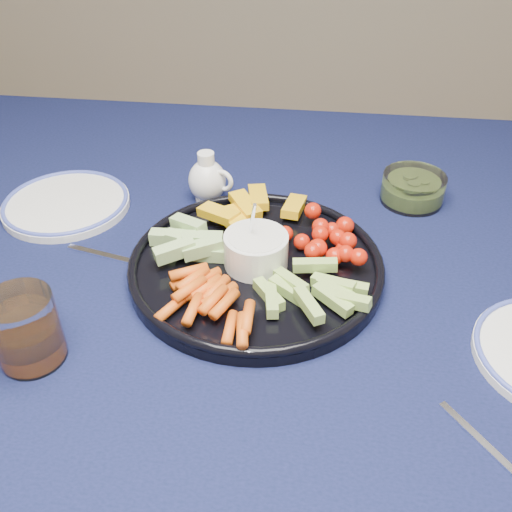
# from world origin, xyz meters

# --- Properties ---
(dining_table) EXTENTS (1.67, 1.07, 0.75)m
(dining_table) POSITION_xyz_m (0.00, 0.00, 0.66)
(dining_table) COLOR #52331B
(dining_table) RESTS_ON ground
(crudite_platter) EXTENTS (0.37, 0.37, 0.12)m
(crudite_platter) POSITION_xyz_m (0.06, -0.07, 0.77)
(crudite_platter) COLOR black
(crudite_platter) RESTS_ON dining_table
(creamer_pitcher) EXTENTS (0.08, 0.06, 0.09)m
(creamer_pitcher) POSITION_xyz_m (-0.04, 0.12, 0.78)
(creamer_pitcher) COLOR white
(creamer_pitcher) RESTS_ON dining_table
(pickle_bowl) EXTENTS (0.11, 0.11, 0.05)m
(pickle_bowl) POSITION_xyz_m (0.31, 0.16, 0.77)
(pickle_bowl) COLOR white
(pickle_bowl) RESTS_ON dining_table
(juice_tumbler) EXTENTS (0.08, 0.08, 0.09)m
(juice_tumbler) POSITION_xyz_m (-0.18, -0.26, 0.79)
(juice_tumbler) COLOR white
(juice_tumbler) RESTS_ON dining_table
(fork_left) EXTENTS (0.17, 0.05, 0.00)m
(fork_left) POSITION_xyz_m (-0.13, -0.06, 0.75)
(fork_left) COLOR white
(fork_left) RESTS_ON dining_table
(fork_right) EXTENTS (0.10, 0.12, 0.00)m
(fork_right) POSITION_xyz_m (0.36, -0.34, 0.75)
(fork_right) COLOR white
(fork_right) RESTS_ON dining_table
(side_plate_extra) EXTENTS (0.21, 0.21, 0.02)m
(side_plate_extra) POSITION_xyz_m (-0.28, 0.07, 0.76)
(side_plate_extra) COLOR white
(side_plate_extra) RESTS_ON dining_table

